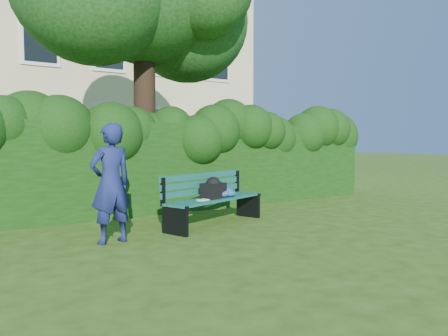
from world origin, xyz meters
TOP-DOWN VIEW (x-y plane):
  - ground at (0.00, 0.00)m, footprint 80.00×80.00m
  - apartment_building at (-0.00, 13.99)m, footprint 16.00×8.08m
  - hedge at (0.00, 2.20)m, footprint 10.00×1.00m
  - park_bench at (-0.41, 0.29)m, footprint 2.17×1.20m
  - man_reading at (-2.37, -0.05)m, footprint 0.67×0.49m

SIDE VIEW (x-z plane):
  - ground at x=0.00m, z-range 0.00..0.00m
  - park_bench at x=-0.41m, z-range 0.06..0.95m
  - man_reading at x=-2.37m, z-range 0.00..1.70m
  - hedge at x=0.00m, z-range 0.00..1.80m
  - apartment_building at x=0.00m, z-range 0.00..12.00m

